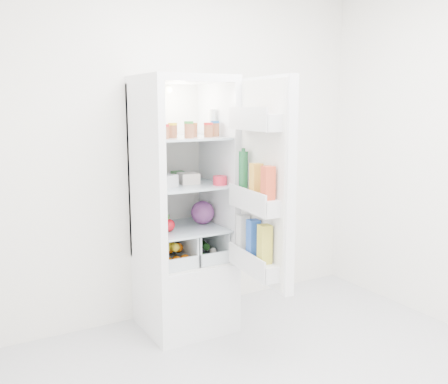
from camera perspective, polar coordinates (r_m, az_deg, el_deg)
room_walls at (r=2.56m, az=11.10°, el=9.51°), size 3.02×3.02×2.61m
refrigerator at (r=3.63m, az=-4.90°, el=-5.07°), size 0.60×0.60×1.80m
shelf_low at (r=3.56m, az=-4.49°, el=-4.13°), size 0.49×0.53×0.01m
shelf_mid at (r=3.50m, az=-4.56°, el=0.80°), size 0.49×0.53×0.02m
shelf_top at (r=3.46m, az=-4.63°, el=6.20°), size 0.49×0.53×0.02m
crisper_left at (r=3.54m, az=-6.26°, el=-6.40°), size 0.23×0.46×0.22m
crisper_right at (r=3.65m, az=-2.72°, el=-5.89°), size 0.23×0.46×0.22m
condiment_jars at (r=3.38m, az=-4.40°, el=6.96°), size 0.46×0.32×0.08m
squeeze_bottle at (r=3.54m, az=-1.39°, el=7.95°), size 0.07×0.07×0.19m
tub_white at (r=3.37m, az=-6.77°, el=1.26°), size 0.17×0.17×0.08m
tub_cream at (r=3.51m, az=-4.09°, el=1.57°), size 0.14×0.14×0.08m
tin_red at (r=3.44m, az=-0.47°, el=1.34°), size 0.11×0.11×0.06m
foil_tray at (r=3.64m, az=-6.44°, el=1.55°), size 0.18×0.16×0.04m
tub_green at (r=3.63m, az=-5.22°, el=1.80°), size 0.11×0.13×0.07m
red_cabbage at (r=3.63m, az=-2.47°, el=-2.36°), size 0.17×0.17×0.17m
bell_pepper at (r=3.43m, az=-6.37°, el=-3.81°), size 0.09×0.09×0.09m
mushroom_bowl at (r=3.50m, az=-7.04°, el=-3.77°), size 0.16×0.16×0.06m
citrus_pile at (r=3.52m, az=-6.08°, el=-6.90°), size 0.20×0.31×0.16m
veg_pile at (r=3.66m, az=-2.62°, el=-6.60°), size 0.16×0.30×0.10m
fridge_door at (r=3.13m, az=4.43°, el=0.53°), size 0.23×0.60×1.30m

